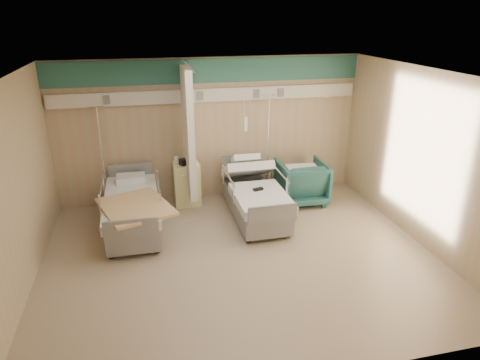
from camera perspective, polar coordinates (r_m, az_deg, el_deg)
The scene contains 13 objects.
ground at distance 6.81m, azimuth -0.09°, elevation -10.22°, with size 6.00×5.00×0.00m, color gray.
room_walls at distance 6.27m, azimuth -0.91°, elevation 5.61°, with size 6.04×5.04×2.82m.
bed_right at distance 7.90m, azimuth 2.01°, elevation -2.90°, with size 1.00×2.16×0.63m, color silver, non-canonical shape.
bed_left at distance 7.67m, azimuth -14.11°, elevation -4.36°, with size 1.00×2.16×0.63m, color silver, non-canonical shape.
bedside_cabinet at distance 8.48m, azimuth -7.10°, elevation -0.48°, with size 0.50×0.48×0.85m, color #E0DC8C.
visitor_armchair at distance 8.59m, azimuth 8.19°, elevation -0.25°, with size 0.91×0.94×0.85m, color #21534F.
waffle_blanket at distance 8.39m, azimuth 8.46°, elevation 2.56°, with size 0.61×0.54×0.07m, color white.
iv_stand_right at distance 8.80m, azimuth 3.61°, elevation 0.53°, with size 0.38×0.38×2.11m.
iv_stand_left at distance 8.56m, azimuth -17.38°, elevation -1.21°, with size 0.36×0.36×2.02m.
call_remote at distance 7.58m, azimuth 2.42°, elevation -1.23°, with size 0.18×0.08×0.04m, color black.
tan_blanket at distance 7.11m, azimuth -13.76°, elevation -3.47°, with size 0.99×1.25×0.04m, color tan.
toiletry_bag at distance 8.24m, azimuth -7.31°, elevation 2.43°, with size 0.21×0.14×0.12m, color black.
white_cup at distance 8.34m, azimuth -8.48°, elevation 2.68°, with size 0.10×0.10×0.14m, color white.
Camera 1 is at (-1.31, -5.63, 3.59)m, focal length 32.00 mm.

